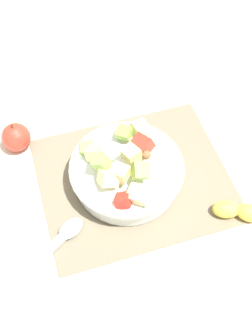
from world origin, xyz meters
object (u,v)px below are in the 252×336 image
object	(u,v)px
whole_apple	(16,137)
banana_whole	(249,215)
salad_bowl	(126,169)
serving_spoon	(55,243)

from	to	relation	value
whole_apple	banana_whole	size ratio (longest dim) A/B	0.55
salad_bowl	whole_apple	xyz separation A→B (m)	(0.21, -0.16, -0.01)
salad_bowl	banana_whole	bearing A→B (deg)	142.13
serving_spoon	whole_apple	size ratio (longest dim) A/B	2.50
whole_apple	banana_whole	world-z (taller)	whole_apple
salad_bowl	whole_apple	size ratio (longest dim) A/B	3.11
whole_apple	banana_whole	bearing A→B (deg)	142.21
salad_bowl	whole_apple	distance (m)	0.26
serving_spoon	salad_bowl	bearing A→B (deg)	-148.84
serving_spoon	banana_whole	size ratio (longest dim) A/B	1.38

